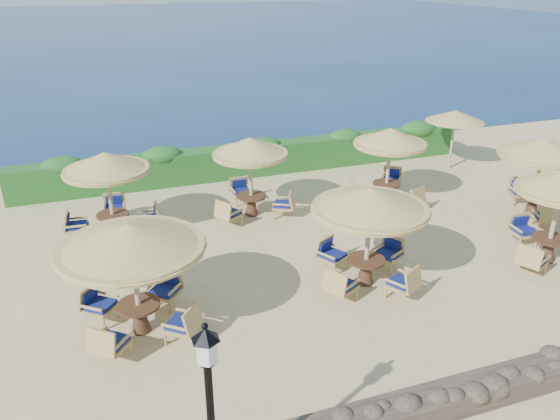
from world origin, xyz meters
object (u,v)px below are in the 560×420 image
(cafe_set_5, at_px, (389,152))
(cafe_set_6, at_px, (542,158))
(cafe_set_2, at_px, (559,201))
(cafe_set_0, at_px, (132,256))
(extra_parasol, at_px, (455,116))
(cafe_set_4, at_px, (250,163))
(cafe_set_1, at_px, (369,218))
(cafe_set_3, at_px, (108,182))

(cafe_set_5, xyz_separation_m, cafe_set_6, (3.94, -2.66, 0.17))
(cafe_set_2, bearing_deg, cafe_set_0, 177.60)
(extra_parasol, bearing_deg, cafe_set_4, -168.82)
(extra_parasol, xyz_separation_m, cafe_set_6, (-0.30, -4.93, -0.17))
(cafe_set_0, distance_m, cafe_set_4, 6.74)
(cafe_set_0, bearing_deg, cafe_set_5, 28.15)
(cafe_set_1, xyz_separation_m, cafe_set_6, (7.15, 1.97, 0.14))
(cafe_set_0, bearing_deg, cafe_set_4, 51.64)
(cafe_set_3, height_order, cafe_set_5, same)
(cafe_set_3, relative_size, cafe_set_4, 1.03)
(cafe_set_1, relative_size, cafe_set_6, 1.03)
(cafe_set_5, bearing_deg, cafe_set_6, -34.02)
(cafe_set_0, relative_size, cafe_set_1, 1.08)
(extra_parasol, bearing_deg, cafe_set_3, -172.20)
(cafe_set_1, bearing_deg, cafe_set_5, 55.20)
(cafe_set_2, bearing_deg, cafe_set_4, 140.15)
(extra_parasol, distance_m, cafe_set_2, 7.82)
(cafe_set_5, bearing_deg, cafe_set_3, 177.22)
(cafe_set_1, height_order, cafe_set_4, same)
(cafe_set_4, xyz_separation_m, cafe_set_5, (4.75, -0.50, 0.01))
(cafe_set_2, distance_m, cafe_set_6, 3.16)
(cafe_set_1, bearing_deg, cafe_set_0, -178.45)
(cafe_set_1, xyz_separation_m, cafe_set_4, (-1.54, 5.13, -0.04))
(cafe_set_5, relative_size, cafe_set_6, 0.96)
(cafe_set_0, distance_m, cafe_set_6, 13.04)
(cafe_set_2, bearing_deg, cafe_set_5, 112.11)
(cafe_set_1, height_order, cafe_set_2, same)
(cafe_set_0, bearing_deg, cafe_set_3, 92.38)
(cafe_set_2, height_order, cafe_set_3, same)
(cafe_set_2, bearing_deg, cafe_set_6, 55.12)
(extra_parasol, relative_size, cafe_set_0, 0.76)
(extra_parasol, distance_m, cafe_set_6, 4.95)
(cafe_set_3, bearing_deg, cafe_set_0, -87.62)
(cafe_set_0, xyz_separation_m, cafe_set_2, (11.07, -0.46, -0.10))
(cafe_set_3, bearing_deg, cafe_set_2, -26.76)
(extra_parasol, xyz_separation_m, cafe_set_3, (-13.39, -1.83, -0.42))
(cafe_set_1, relative_size, cafe_set_2, 1.06)
(extra_parasol, xyz_separation_m, cafe_set_5, (-4.24, -2.28, -0.34))
(cafe_set_1, height_order, cafe_set_5, same)
(cafe_set_6, bearing_deg, extra_parasol, 86.52)
(cafe_set_3, height_order, cafe_set_6, same)
(cafe_set_4, bearing_deg, extra_parasol, 11.18)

